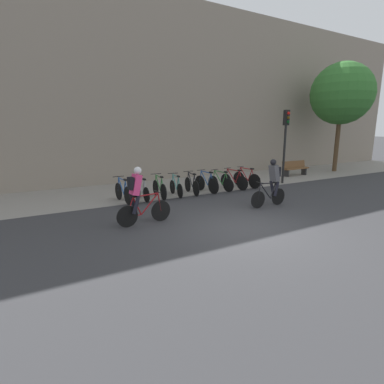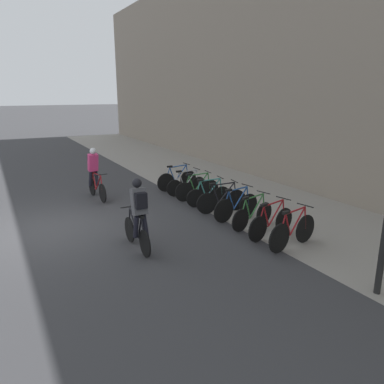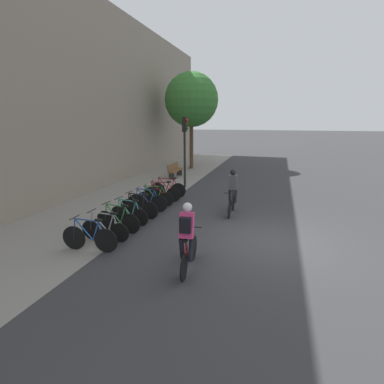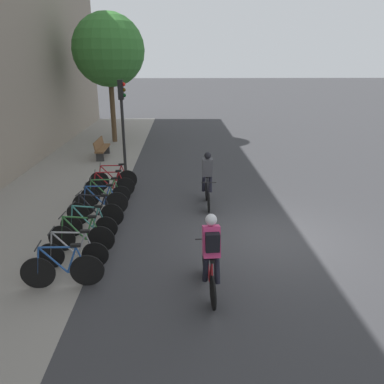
% 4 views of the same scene
% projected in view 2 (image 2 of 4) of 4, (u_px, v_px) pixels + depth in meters
% --- Properties ---
extents(ground, '(200.00, 200.00, 0.00)m').
position_uv_depth(ground, '(52.00, 229.00, 10.21)').
color(ground, '#333335').
extents(kerb_strip, '(44.00, 4.50, 0.01)m').
position_uv_depth(kerb_strip, '(251.00, 197.00, 13.33)').
color(kerb_strip, gray).
rests_on(kerb_strip, ground).
extents(building_facade, '(44.00, 0.60, 9.67)m').
position_uv_depth(building_facade, '(314.00, 56.00, 13.25)').
color(building_facade, gray).
rests_on(building_facade, ground).
extents(cyclist_pink, '(1.76, 0.46, 1.77)m').
position_uv_depth(cyclist_pink, '(94.00, 171.00, 12.99)').
color(cyclist_pink, black).
rests_on(cyclist_pink, ground).
extents(cyclist_grey, '(1.64, 0.46, 1.76)m').
position_uv_depth(cyclist_grey, '(138.00, 213.00, 8.54)').
color(cyclist_grey, black).
rests_on(cyclist_grey, ground).
extents(parked_bike_0, '(0.46, 1.68, 0.98)m').
position_uv_depth(parked_bike_0, '(177.00, 179.00, 14.16)').
color(parked_bike_0, black).
rests_on(parked_bike_0, ground).
extents(parked_bike_1, '(0.46, 1.60, 0.94)m').
position_uv_depth(parked_bike_1, '(187.00, 184.00, 13.51)').
color(parked_bike_1, black).
rests_on(parked_bike_1, ground).
extents(parked_bike_2, '(0.46, 1.64, 0.97)m').
position_uv_depth(parked_bike_2, '(197.00, 189.00, 12.85)').
color(parked_bike_2, black).
rests_on(parked_bike_2, ground).
extents(parked_bike_3, '(0.46, 1.55, 0.94)m').
position_uv_depth(parked_bike_3, '(209.00, 195.00, 12.19)').
color(parked_bike_3, black).
rests_on(parked_bike_3, ground).
extents(parked_bike_4, '(0.46, 1.66, 0.97)m').
position_uv_depth(parked_bike_4, '(222.00, 200.00, 11.53)').
color(parked_bike_4, black).
rests_on(parked_bike_4, ground).
extents(parked_bike_5, '(0.46, 1.65, 0.98)m').
position_uv_depth(parked_bike_5, '(236.00, 206.00, 10.87)').
color(parked_bike_5, black).
rests_on(parked_bike_5, ground).
extents(parked_bike_6, '(0.49, 1.58, 0.95)m').
position_uv_depth(parked_bike_6, '(253.00, 214.00, 10.22)').
color(parked_bike_6, black).
rests_on(parked_bike_6, ground).
extents(parked_bike_7, '(0.50, 1.69, 0.97)m').
position_uv_depth(parked_bike_7, '(271.00, 222.00, 9.56)').
color(parked_bike_7, black).
rests_on(parked_bike_7, ground).
extents(parked_bike_8, '(0.47, 1.69, 0.99)m').
position_uv_depth(parked_bike_8, '(293.00, 231.00, 8.90)').
color(parked_bike_8, black).
rests_on(parked_bike_8, ground).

